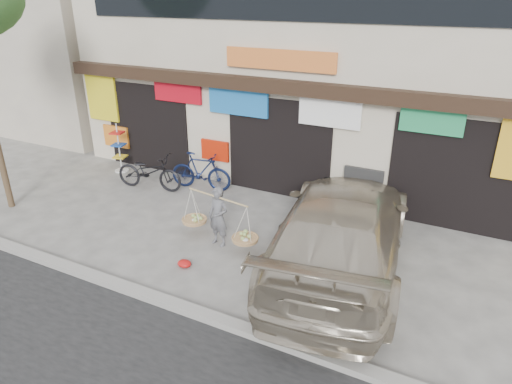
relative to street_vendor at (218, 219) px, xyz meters
The scene contains 10 objects.
ground 0.71m from the street_vendor, 87.97° to the right, with size 70.00×70.00×0.00m, color gray.
kerb 2.38m from the street_vendor, 89.72° to the right, with size 70.00×0.25×0.12m, color gray.
shophouse_block 6.72m from the street_vendor, 89.90° to the left, with size 14.00×6.32×7.00m.
neighbor_west 15.24m from the street_vendor, 153.64° to the left, with size 12.00×7.00×6.00m, color #B9AD98.
street_vendor is the anchor object (origin of this frame).
bike_0 3.88m from the street_vendor, 152.16° to the left, with size 0.70×2.01×1.06m, color black.
bike_1 3.24m from the street_vendor, 130.33° to the left, with size 0.52×1.83×1.10m, color #0F1939.
suv 2.72m from the street_vendor, ahead, with size 3.38×6.42×1.77m.
display_rack 5.73m from the street_vendor, 154.05° to the left, with size 0.46×0.46×1.56m.
red_bag 1.27m from the street_vendor, 98.67° to the right, with size 0.31×0.25×0.14m, color red.
Camera 1 is at (4.82, -7.33, 5.30)m, focal length 32.00 mm.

